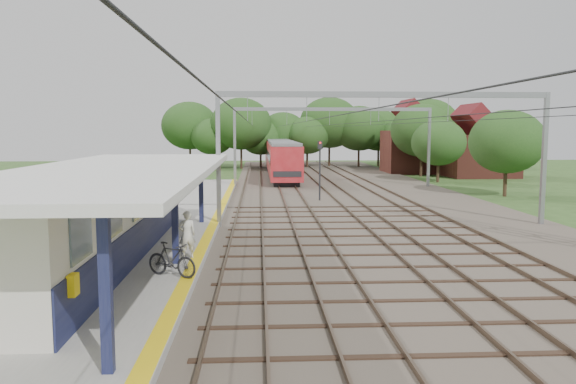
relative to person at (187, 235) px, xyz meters
name	(u,v)px	position (x,y,z in m)	size (l,w,h in m)	color
ground	(376,330)	(5.60, -6.79, -1.23)	(160.00, 160.00, 0.00)	#2D4C1E
ballast_bed	(347,194)	(9.60, 23.21, -1.18)	(18.00, 90.00, 0.10)	#473D33
platform	(167,229)	(-1.90, 7.21, -1.06)	(5.00, 52.00, 0.35)	gray
yellow_stripe	(213,225)	(0.35, 7.21, -0.88)	(0.45, 52.00, 0.01)	yellow
station_building	(97,213)	(-3.28, 0.21, 0.81)	(3.41, 18.00, 3.40)	beige
canopy	(120,171)	(-2.17, -0.79, 2.41)	(6.40, 20.00, 3.44)	#12163A
rail_tracks	(315,192)	(7.10, 23.21, -1.06)	(11.80, 88.00, 0.15)	brown
catenary_system	(350,123)	(8.99, 18.49, 4.28)	(17.22, 88.00, 7.00)	gray
tree_band	(312,131)	(9.44, 50.33, 3.69)	(31.72, 30.88, 8.82)	#382619
house_near	(480,149)	(26.60, 39.21, 1.75)	(7.00, 6.12, 7.89)	brown
house_far	(419,146)	(21.60, 45.21, 2.00)	(8.00, 6.12, 8.66)	brown
person	(187,235)	(0.00, 0.00, 0.00)	(0.65, 0.42, 1.77)	silver
bicycle	(172,260)	(-0.16, -2.62, -0.32)	(0.53, 1.87, 1.12)	black
train	(279,155)	(5.10, 45.47, 0.89)	(2.90, 36.12, 3.81)	black
signal_post	(320,164)	(6.95, 18.81, 1.45)	(0.33, 0.29, 4.28)	black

